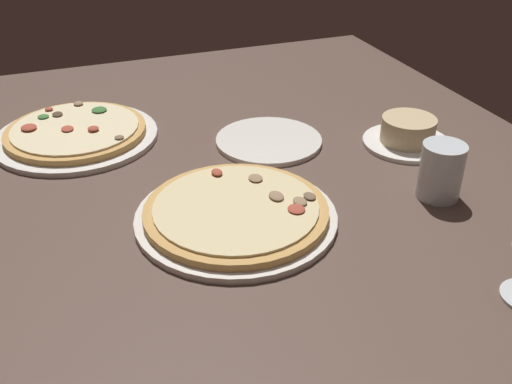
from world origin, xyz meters
TOP-DOWN VIEW (x-y plane):
  - dining_table at (0.00, 0.00)cm, footprint 150.00×110.00cm
  - pizza_main at (3.84, -7.79)cm, footprint 30.30×30.30cm
  - pizza_side at (-33.16, -27.04)cm, footprint 30.44×30.44cm
  - ramekin_on_saucer at (-8.87, 30.13)cm, footprint 16.16×16.16cm
  - water_glass at (8.65, 24.46)cm, footprint 6.83×6.83cm
  - side_plate at (-18.67, 6.45)cm, footprint 19.85×19.85cm

SIDE VIEW (x-z plane):
  - dining_table at x=0.00cm, z-range 0.00..4.00cm
  - side_plate at x=-18.67cm, z-range 4.00..4.90cm
  - pizza_side at x=-33.16cm, z-range 3.53..6.86cm
  - pizza_main at x=3.84cm, z-range 3.60..6.84cm
  - ramekin_on_saucer at x=-8.87cm, z-range 3.55..8.91cm
  - water_glass at x=8.65cm, z-range 3.46..12.53cm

